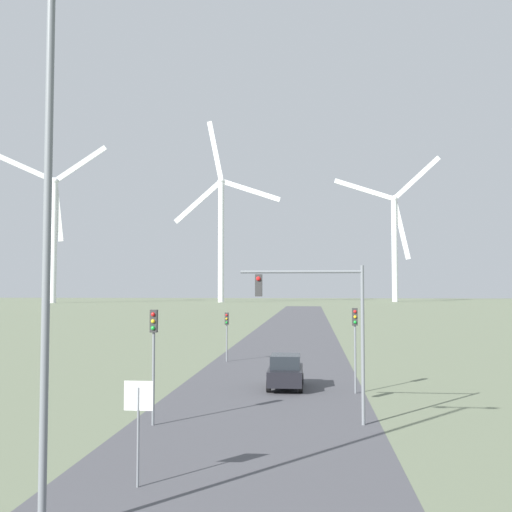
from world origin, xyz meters
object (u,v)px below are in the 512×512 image
wind_turbine_left (221,225)px  traffic_light_post_near_left (154,341)px  streetlamp (48,193)px  car_approaching (286,372)px  wind_turbine_center (394,235)px  stop_sign_near (138,413)px  traffic_light_post_mid_left (227,326)px  traffic_light_post_near_right (355,331)px  traffic_light_mast_overhead (320,310)px  wind_turbine_far_left (54,226)px

wind_turbine_left → traffic_light_post_near_left: bearing=-82.1°
streetlamp → traffic_light_post_near_left: (-0.40, 10.65, -4.22)m
car_approaching → traffic_light_post_near_left: bearing=-118.1°
streetlamp → wind_turbine_center: (37.80, 220.88, 18.16)m
stop_sign_near → wind_turbine_left: wind_turbine_left is taller
stop_sign_near → traffic_light_post_mid_left: traffic_light_post_mid_left is taller
stop_sign_near → traffic_light_post_near_right: size_ratio=0.66×
traffic_light_post_near_left → wind_turbine_center: wind_turbine_center is taller
traffic_light_mast_overhead → wind_turbine_left: bearing=99.8°
streetlamp → traffic_light_post_near_left: streetlamp is taller
wind_turbine_far_left → wind_turbine_left: (57.26, 16.20, 1.30)m
stop_sign_near → streetlamp: bearing=-107.9°
streetlamp → traffic_light_mast_overhead: bearing=61.6°
stop_sign_near → traffic_light_mast_overhead: traffic_light_mast_overhead is taller
stop_sign_near → wind_turbine_center: bearing=80.4°
traffic_light_post_near_left → traffic_light_post_mid_left: (0.02, 20.49, -0.68)m
traffic_light_post_near_left → wind_turbine_far_left: (-84.39, 179.74, 23.93)m
traffic_light_post_near_right → traffic_light_post_mid_left: (-8.47, 12.57, -0.56)m
traffic_light_post_near_left → traffic_light_post_near_right: (8.49, 7.92, -0.12)m
traffic_light_post_mid_left → wind_turbine_center: bearing=78.6°
streetlamp → wind_turbine_far_left: bearing=114.0°
traffic_light_mast_overhead → wind_turbine_left: size_ratio=0.09×
car_approaching → wind_turbine_center: (33.36, 201.15, 24.79)m
streetlamp → traffic_light_post_near_right: 20.72m
stop_sign_near → traffic_light_mast_overhead: (5.08, 8.03, 2.52)m
traffic_light_mast_overhead → car_approaching: traffic_light_mast_overhead is taller
traffic_light_post_mid_left → traffic_light_post_near_right: bearing=-56.0°
traffic_light_post_near_left → streetlamp: bearing=-87.8°
stop_sign_near → wind_turbine_far_left: size_ratio=0.05×
traffic_light_post_near_right → wind_turbine_center: 205.71m
streetlamp → traffic_light_mast_overhead: size_ratio=1.97×
traffic_light_post_near_left → traffic_light_post_near_right: traffic_light_post_near_left is taller
traffic_light_mast_overhead → car_approaching: (-1.75, 8.26, -3.62)m
stop_sign_near → traffic_light_post_near_right: 16.70m
traffic_light_post_near_right → wind_turbine_center: size_ratio=0.08×
traffic_light_mast_overhead → wind_turbine_center: wind_turbine_center is taller
stop_sign_near → traffic_light_post_near_left: size_ratio=0.63×
stop_sign_near → wind_turbine_left: size_ratio=0.04×
traffic_light_post_near_left → wind_turbine_far_left: 200.00m
traffic_light_post_near_right → car_approaching: 4.45m
traffic_light_post_mid_left → traffic_light_mast_overhead: (6.58, -19.67, 1.89)m
streetlamp → traffic_light_post_mid_left: (-0.38, 31.14, -4.90)m
traffic_light_post_mid_left → wind_turbine_center: size_ratio=0.06×
stop_sign_near → traffic_light_post_mid_left: (-1.50, 27.70, 0.62)m
traffic_light_post_near_left → car_approaching: (4.85, 9.08, -2.40)m
traffic_light_post_near_right → stop_sign_near: bearing=-114.7°
traffic_light_post_mid_left → traffic_light_post_near_left: bearing=-90.1°
wind_turbine_center → wind_turbine_far_left: bearing=-166.0°
traffic_light_post_near_right → wind_turbine_center: (29.71, 202.30, 22.51)m
traffic_light_post_near_right → wind_turbine_center: wind_turbine_center is taller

